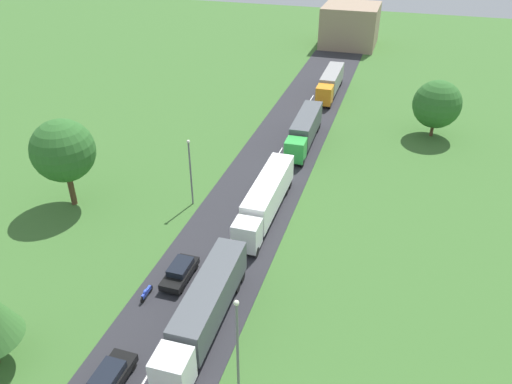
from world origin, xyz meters
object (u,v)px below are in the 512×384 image
at_px(truck_third, 305,129).
at_px(distant_building, 350,25).
at_px(truck_lead, 205,308).
at_px(car_lead, 110,377).
at_px(motorcycle_courier, 146,293).
at_px(lamppost_lead, 237,341).
at_px(tree_maple, 63,151).
at_px(truck_second, 266,197).
at_px(car_second, 180,271).
at_px(lamppost_second, 190,169).
at_px(truck_fourth, 330,82).
at_px(tree_oak, 437,104).

xyz_separation_m(truck_third, distant_building, (-1.36, 51.93, 2.08)).
bearing_deg(truck_lead, truck_third, 89.65).
xyz_separation_m(car_lead, motorcycle_courier, (-1.72, 8.51, -0.30)).
distance_m(truck_third, lamppost_lead, 39.18).
xyz_separation_m(truck_third, tree_maple, (-20.72, -21.94, 4.24)).
distance_m(truck_lead, truck_second, 16.55).
bearing_deg(lamppost_lead, motorcycle_courier, 149.27).
bearing_deg(car_second, truck_lead, -47.37).
bearing_deg(tree_maple, truck_lead, -31.58).
distance_m(truck_lead, car_second, 6.50).
height_order(truck_second, car_lead, truck_second).
bearing_deg(truck_second, tree_maple, -169.16).
distance_m(lamppost_second, tree_maple, 13.09).
distance_m(truck_lead, truck_third, 34.55).
bearing_deg(truck_fourth, distant_building, 92.48).
relative_size(car_second, lamppost_lead, 0.57).
height_order(truck_lead, motorcycle_courier, truck_lead).
height_order(car_second, motorcycle_courier, car_second).
height_order(truck_lead, tree_maple, tree_maple).
xyz_separation_m(truck_lead, tree_oak, (16.56, 42.39, 2.47)).
xyz_separation_m(motorcycle_courier, distant_building, (4.87, 84.80, 3.72)).
xyz_separation_m(truck_lead, car_second, (-4.31, 4.69, -1.32)).
bearing_deg(truck_second, car_lead, -100.56).
distance_m(truck_third, tree_maple, 30.48).
relative_size(car_lead, lamppost_second, 0.57).
distance_m(car_lead, lamppost_second, 23.75).
bearing_deg(tree_maple, lamppost_second, 16.87).
bearing_deg(truck_third, lamppost_second, -114.68).
xyz_separation_m(lamppost_second, tree_oak, (24.71, 26.02, 0.33)).
bearing_deg(distant_building, motorcycle_courier, -93.29).
relative_size(tree_oak, distant_building, 0.63).
distance_m(truck_second, distant_building, 69.98).
bearing_deg(car_lead, tree_oak, 67.03).
distance_m(truck_second, truck_third, 18.00).
bearing_deg(distant_building, truck_second, -89.01).
distance_m(car_lead, car_second, 11.51).
xyz_separation_m(truck_second, lamppost_second, (-8.20, -0.19, 2.10)).
height_order(car_second, lamppost_lead, lamppost_lead).
bearing_deg(lamppost_second, car_lead, -80.57).
xyz_separation_m(motorcycle_courier, tree_oak, (22.58, 40.70, 4.08)).
distance_m(truck_second, truck_fourth, 37.90).
distance_m(truck_second, tree_oak, 30.75).
bearing_deg(tree_maple, lamppost_lead, -34.53).
height_order(car_lead, lamppost_lead, lamppost_lead).
bearing_deg(car_lead, lamppost_lead, 16.25).
relative_size(truck_fourth, tree_maple, 1.40).
bearing_deg(truck_second, tree_oak, 57.43).
distance_m(lamppost_second, tree_oak, 35.89).
bearing_deg(truck_fourth, truck_second, -90.26).
relative_size(truck_third, car_lead, 3.11).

